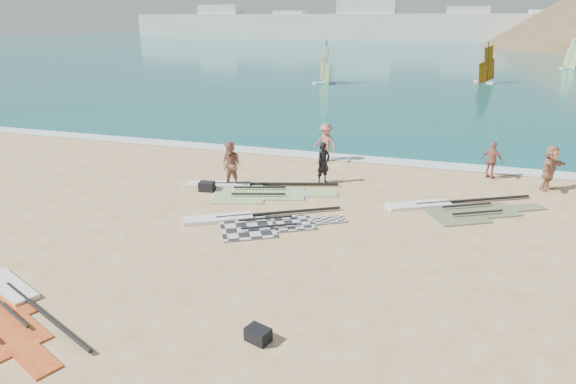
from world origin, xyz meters
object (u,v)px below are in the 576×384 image
(rig_grey, at_px, (252,221))
(beachgoer_left, at_px, (231,165))
(rig_orange, at_px, (454,208))
(beachgoer_mid, at_px, (325,143))
(beachgoer_right, at_px, (550,168))
(rig_red, at_px, (8,308))
(rig_green, at_px, (248,189))
(beachgoer_back, at_px, (492,160))
(person_wetsuit, at_px, (323,163))
(gear_bag_far, at_px, (258,335))
(gear_bag_near, at_px, (207,186))

(rig_grey, height_order, beachgoer_left, beachgoer_left)
(rig_orange, distance_m, beachgoer_mid, 7.78)
(beachgoer_right, bearing_deg, rig_red, 168.46)
(rig_green, bearing_deg, beachgoer_back, 9.15)
(person_wetsuit, distance_m, beachgoer_mid, 3.35)
(beachgoer_mid, bearing_deg, rig_orange, -18.92)
(rig_orange, bearing_deg, rig_green, 153.94)
(rig_red, bearing_deg, beachgoer_left, 103.88)
(beachgoer_mid, bearing_deg, rig_grey, -74.95)
(rig_grey, height_order, rig_orange, rig_orange)
(beachgoer_left, bearing_deg, rig_green, -2.13)
(rig_orange, relative_size, beachgoer_right, 3.09)
(rig_red, xyz_separation_m, beachgoer_mid, (4.44, 14.97, 0.90))
(gear_bag_far, relative_size, beachgoer_mid, 0.28)
(gear_bag_near, height_order, beachgoer_left, beachgoer_left)
(rig_grey, relative_size, rig_red, 1.12)
(rig_grey, bearing_deg, beachgoer_back, 13.67)
(person_wetsuit, bearing_deg, beachgoer_left, 153.34)
(gear_bag_far, bearing_deg, rig_grey, 112.31)
(gear_bag_near, relative_size, gear_bag_far, 1.15)
(beachgoer_mid, bearing_deg, beachgoer_left, -99.75)
(rig_red, height_order, beachgoer_left, beachgoer_left)
(gear_bag_near, distance_m, beachgoer_mid, 6.83)
(rig_grey, distance_m, beachgoer_left, 3.98)
(person_wetsuit, bearing_deg, rig_grey, -158.19)
(rig_orange, relative_size, rig_red, 1.17)
(rig_green, relative_size, gear_bag_far, 12.42)
(rig_red, height_order, beachgoer_back, beachgoer_back)
(gear_bag_far, bearing_deg, beachgoer_back, 67.15)
(beachgoer_left, xyz_separation_m, beachgoer_right, (12.57, 3.59, -0.03))
(rig_green, distance_m, gear_bag_far, 9.92)
(beachgoer_left, distance_m, beachgoer_right, 13.07)
(rig_grey, bearing_deg, rig_red, -148.57)
(rig_orange, height_order, rig_red, rig_orange)
(gear_bag_far, distance_m, beachgoer_mid, 14.40)
(gear_bag_near, xyz_separation_m, beachgoer_back, (11.26, 5.24, 0.63))
(gear_bag_near, relative_size, beachgoer_left, 0.31)
(person_wetsuit, relative_size, beachgoer_mid, 0.94)
(gear_bag_near, xyz_separation_m, beachgoer_left, (0.81, 0.70, 0.78))
(rig_green, bearing_deg, rig_orange, -14.44)
(gear_bag_far, height_order, beachgoer_right, beachgoer_right)
(rig_orange, xyz_separation_m, beachgoer_left, (-8.87, -0.18, 0.92))
(beachgoer_left, bearing_deg, rig_grey, -49.02)
(rig_orange, bearing_deg, person_wetsuit, 135.66)
(beachgoer_mid, height_order, beachgoer_right, beachgoer_mid)
(rig_orange, xyz_separation_m, gear_bag_far, (-4.24, -9.43, 0.11))
(rig_green, height_order, beachgoer_left, beachgoer_left)
(rig_green, height_order, gear_bag_near, gear_bag_near)
(rig_green, relative_size, beachgoer_right, 3.48)
(rig_red, bearing_deg, person_wetsuit, 89.38)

